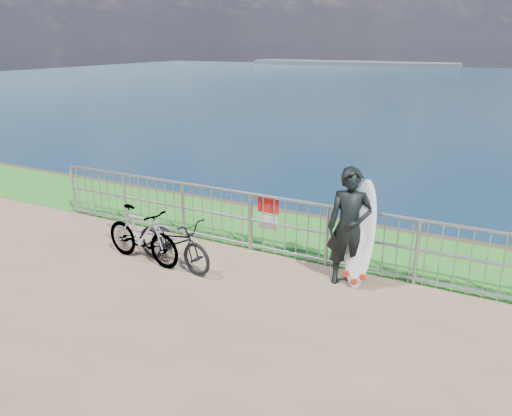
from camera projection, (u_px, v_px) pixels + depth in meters
The scene contains 8 objects.
grass_strip at pixel (298, 234), 10.08m from camera, with size 120.00×120.00×0.00m, color #237921.
seascape at pixel (352, 66), 152.07m from camera, with size 260.00×260.00×5.00m.
railing at pixel (275, 225), 8.97m from camera, with size 10.06×0.10×1.13m.
surfer at pixel (350, 227), 7.82m from camera, with size 0.70×0.46×1.92m, color black.
surfboard at pixel (360, 239), 7.79m from camera, with size 0.48×0.43×1.73m.
bicycle_near at pixel (173, 242), 8.56m from camera, with size 0.60×1.73×0.91m, color black.
bicycle_far at pixel (142, 235), 8.72m from camera, with size 0.48×1.68×1.01m, color black.
bike_rack at pixel (140, 233), 9.41m from camera, with size 1.64×0.05×0.34m.
Camera 1 is at (3.60, -6.00, 3.76)m, focal length 35.00 mm.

